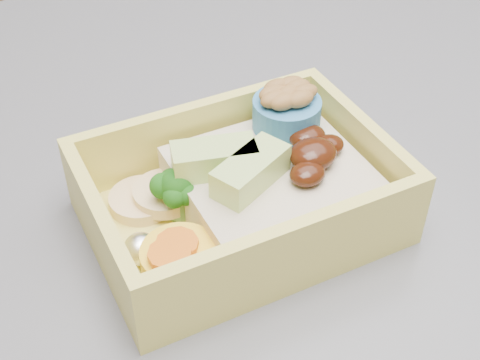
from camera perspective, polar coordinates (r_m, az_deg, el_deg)
bento_box at (r=0.40m, az=0.65°, el=-0.77°), size 0.18×0.14×0.07m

